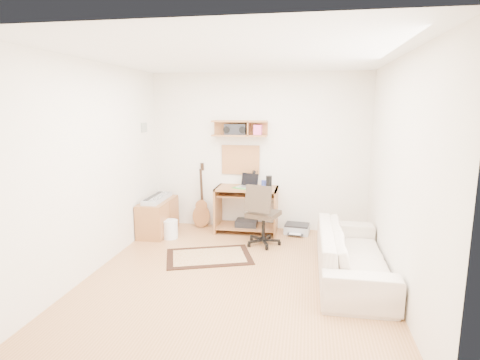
% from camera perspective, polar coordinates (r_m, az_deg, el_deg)
% --- Properties ---
extents(floor, '(3.60, 4.00, 0.01)m').
position_cam_1_polar(floor, '(5.00, -0.37, -13.70)').
color(floor, '#B77E4C').
rests_on(floor, ground).
extents(ceiling, '(3.60, 4.00, 0.01)m').
position_cam_1_polar(ceiling, '(4.59, -0.41, 17.53)').
color(ceiling, white).
rests_on(ceiling, ground).
extents(back_wall, '(3.60, 0.01, 2.60)m').
position_cam_1_polar(back_wall, '(6.58, 2.71, 4.04)').
color(back_wall, white).
rests_on(back_wall, ground).
extents(left_wall, '(0.01, 4.00, 2.60)m').
position_cam_1_polar(left_wall, '(5.24, -20.21, 1.70)').
color(left_wall, white).
rests_on(left_wall, ground).
extents(right_wall, '(0.01, 4.00, 2.60)m').
position_cam_1_polar(right_wall, '(4.65, 22.05, 0.52)').
color(right_wall, white).
rests_on(right_wall, ground).
extents(wall_shelf, '(0.90, 0.25, 0.26)m').
position_cam_1_polar(wall_shelf, '(6.46, -0.06, 7.50)').
color(wall_shelf, '#9D6437').
rests_on(wall_shelf, back_wall).
extents(cork_board, '(0.64, 0.03, 0.49)m').
position_cam_1_polar(cork_board, '(6.62, 0.10, 2.96)').
color(cork_board, '#A57852').
rests_on(cork_board, back_wall).
extents(wall_photo, '(0.02, 0.20, 0.15)m').
position_cam_1_polar(wall_photo, '(6.53, -13.73, 7.40)').
color(wall_photo, '#4C8CBF').
rests_on(wall_photo, left_wall).
extents(desk, '(1.00, 0.55, 0.75)m').
position_cam_1_polar(desk, '(6.50, 0.96, -4.33)').
color(desk, '#9D6437').
rests_on(desk, floor).
extents(laptop, '(0.38, 0.38, 0.23)m').
position_cam_1_polar(laptop, '(6.37, 1.00, -0.13)').
color(laptop, silver).
rests_on(laptop, desk).
extents(speaker, '(0.10, 0.10, 0.21)m').
position_cam_1_polar(speaker, '(6.30, 4.21, -0.34)').
color(speaker, black).
rests_on(speaker, desk).
extents(desk_lamp, '(0.09, 0.09, 0.27)m').
position_cam_1_polar(desk_lamp, '(6.50, 2.50, 0.27)').
color(desk_lamp, black).
rests_on(desk_lamp, desk).
extents(pencil_cup, '(0.08, 0.08, 0.11)m').
position_cam_1_polar(pencil_cup, '(6.47, 3.44, -0.52)').
color(pencil_cup, '#35439F').
rests_on(pencil_cup, desk).
extents(boombox, '(0.35, 0.16, 0.18)m').
position_cam_1_polar(boombox, '(6.47, -0.67, 7.32)').
color(boombox, black).
rests_on(boombox, wall_shelf).
extents(rug, '(1.34, 1.11, 0.02)m').
position_cam_1_polar(rug, '(5.57, -4.51, -10.97)').
color(rug, '#D1C08C').
rests_on(rug, floor).
extents(task_chair, '(0.61, 0.61, 0.95)m').
position_cam_1_polar(task_chair, '(5.89, 3.42, -4.93)').
color(task_chair, '#352A1F').
rests_on(task_chair, floor).
extents(cabinet, '(0.40, 0.90, 0.55)m').
position_cam_1_polar(cabinet, '(6.61, -11.81, -5.22)').
color(cabinet, '#9D6437').
rests_on(cabinet, floor).
extents(music_keyboard, '(0.24, 0.77, 0.07)m').
position_cam_1_polar(music_keyboard, '(6.53, -11.91, -2.61)').
color(music_keyboard, '#B2B5BA').
rests_on(music_keyboard, cabinet).
extents(guitar, '(0.31, 0.21, 1.11)m').
position_cam_1_polar(guitar, '(6.75, -5.69, -2.24)').
color(guitar, '#985B2E').
rests_on(guitar, floor).
extents(waste_basket, '(0.25, 0.25, 0.29)m').
position_cam_1_polar(waste_basket, '(6.35, -10.08, -7.03)').
color(waste_basket, white).
rests_on(waste_basket, floor).
extents(printer, '(0.43, 0.35, 0.15)m').
position_cam_1_polar(printer, '(6.56, 8.26, -6.94)').
color(printer, '#A5A8AA').
rests_on(printer, floor).
extents(sofa, '(0.59, 2.01, 0.79)m').
position_cam_1_polar(sofa, '(5.01, 16.01, -9.15)').
color(sofa, beige).
rests_on(sofa, floor).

